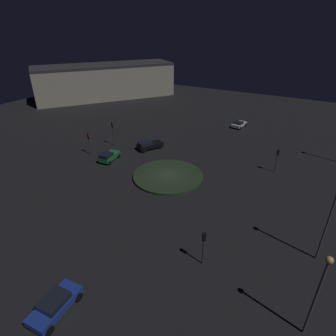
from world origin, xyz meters
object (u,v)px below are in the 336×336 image
object	(u,v)px
car_blue	(55,304)
streetlamp_south	(332,209)
traffic_light_southwest	(204,242)
traffic_light_north_near	(113,129)
car_black	(149,145)
streetlamp_southwest	(319,287)
traffic_light_southeast	(277,156)
car_white	(239,124)
car_green	(109,156)
traffic_light_north	(89,140)
store_building	(105,81)

from	to	relation	value
car_blue	streetlamp_south	xyz separation A→B (m)	(16.05, -17.25, 5.03)
traffic_light_southwest	traffic_light_north_near	xyz separation A→B (m)	(18.01, 25.07, 0.46)
traffic_light_southwest	car_black	bearing A→B (deg)	2.95
car_blue	streetlamp_southwest	xyz separation A→B (m)	(7.68, -17.02, 3.99)
car_blue	streetlamp_southwest	bearing A→B (deg)	110.45
traffic_light_north_near	traffic_light_southeast	bearing A→B (deg)	28.19
car_white	traffic_light_southwest	bearing A→B (deg)	-160.09
car_green	traffic_light_north_near	distance (m)	6.77
car_black	traffic_light_north	world-z (taller)	traffic_light_north
traffic_light_southeast	traffic_light_north_near	xyz separation A→B (m)	(-3.74, 27.46, 0.46)
car_green	traffic_light_north_near	xyz separation A→B (m)	(5.43, 3.33, 2.31)
car_white	traffic_light_north	bearing A→B (deg)	153.51
traffic_light_north	traffic_light_southeast	world-z (taller)	traffic_light_north
car_blue	traffic_light_southeast	size ratio (longest dim) A/B	1.18
car_white	traffic_light_north	xyz separation A→B (m)	(-25.92, 17.82, 2.04)
traffic_light_north_near	streetlamp_south	bearing A→B (deg)	1.07
traffic_light_southeast	car_green	bearing A→B (deg)	-13.60
car_black	streetlamp_southwest	xyz separation A→B (m)	(-22.14, -27.66, 3.99)
traffic_light_north	traffic_light_southeast	bearing A→B (deg)	18.16
car_white	car_blue	bearing A→B (deg)	-171.75
car_green	store_building	distance (m)	43.62
car_green	car_white	bearing A→B (deg)	-34.06
traffic_light_southeast	streetlamp_southwest	size ratio (longest dim) A/B	0.50
traffic_light_southwest	streetlamp_southwest	size ratio (longest dim) A/B	0.50
traffic_light_southwest	traffic_light_north_near	world-z (taller)	traffic_light_north_near
traffic_light_southeast	store_building	world-z (taller)	store_building
car_black	car_green	world-z (taller)	car_green
car_blue	car_green	xyz separation A→B (m)	(22.68, 13.75, 0.03)
car_green	car_white	xyz separation A→B (m)	(26.29, -13.55, -0.14)
traffic_light_southwest	traffic_light_north_near	distance (m)	30.87
streetlamp_southwest	traffic_light_southwest	bearing A→B (deg)	75.01
car_black	traffic_light_southeast	xyz separation A→B (m)	(2.03, -21.03, 1.87)
car_black	streetlamp_south	world-z (taller)	streetlamp_south
traffic_light_southwest	streetlamp_south	bearing A→B (deg)	-97.71
car_black	car_white	distance (m)	21.81
car_blue	traffic_light_north_near	xyz separation A→B (m)	(28.11, 17.08, 2.33)
car_white	streetlamp_southwest	bearing A→B (deg)	-149.35
traffic_light_southwest	store_building	size ratio (longest dim) A/B	0.10
car_blue	streetlamp_south	world-z (taller)	streetlamp_south
car_white	traffic_light_southeast	world-z (taller)	traffic_light_southeast
traffic_light_southwest	store_building	bearing A→B (deg)	7.41
traffic_light_north_near	streetlamp_southwest	bearing A→B (deg)	-10.50
traffic_light_north	streetlamp_southwest	xyz separation A→B (m)	(-15.37, -35.04, 2.06)
store_building	car_white	bearing A→B (deg)	117.52
traffic_light_north	traffic_light_north_near	xyz separation A→B (m)	(5.05, -0.94, 0.40)
car_white	streetlamp_south	distance (m)	37.62
car_black	traffic_light_north_near	xyz separation A→B (m)	(-1.72, 6.43, 2.33)
car_green	traffic_light_southwest	distance (m)	25.19
car_blue	traffic_light_southwest	world-z (taller)	traffic_light_southwest
car_white	streetlamp_south	xyz separation A→B (m)	(-32.93, -17.45, 5.14)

